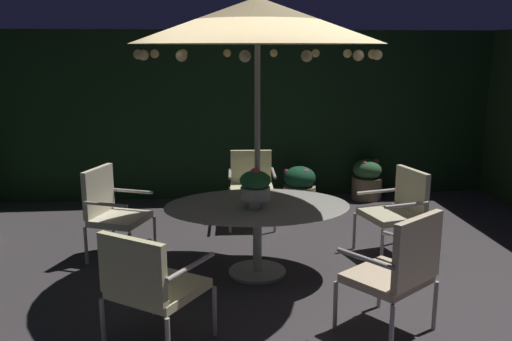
% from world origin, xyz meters
% --- Properties ---
extents(ground_plane, '(8.13, 6.62, 0.02)m').
position_xyz_m(ground_plane, '(0.00, 0.00, -0.01)').
color(ground_plane, '#3C373A').
extents(hedge_backdrop_rear, '(8.13, 0.30, 2.50)m').
position_xyz_m(hedge_backdrop_rear, '(0.00, 3.16, 1.25)').
color(hedge_backdrop_rear, black).
rests_on(hedge_backdrop_rear, ground_plane).
extents(patio_dining_table, '(1.85, 1.33, 0.73)m').
position_xyz_m(patio_dining_table, '(-0.13, 0.06, 0.61)').
color(patio_dining_table, '#B3B7AC').
rests_on(patio_dining_table, ground_plane).
extents(patio_umbrella, '(2.38, 2.38, 2.78)m').
position_xyz_m(patio_umbrella, '(-0.13, 0.06, 2.49)').
color(patio_umbrella, '#BAB3A9').
rests_on(patio_umbrella, ground_plane).
extents(centerpiece_planter, '(0.30, 0.30, 0.40)m').
position_xyz_m(centerpiece_planter, '(-0.16, -0.06, 0.96)').
color(centerpiece_planter, beige).
rests_on(centerpiece_planter, patio_dining_table).
extents(patio_chair_north, '(0.70, 0.73, 0.95)m').
position_xyz_m(patio_chair_north, '(1.47, 0.45, 0.55)').
color(patio_chair_north, '#B8AFA9').
rests_on(patio_chair_north, ground_plane).
extents(patio_chair_northeast, '(0.62, 0.62, 0.94)m').
position_xyz_m(patio_chair_northeast, '(-0.04, 1.70, 0.55)').
color(patio_chair_northeast, '#BBAFA4').
rests_on(patio_chair_northeast, ground_plane).
extents(patio_chair_east, '(0.73, 0.75, 0.99)m').
position_xyz_m(patio_chair_east, '(-1.66, 0.68, 0.56)').
color(patio_chair_east, '#B8B0A8').
rests_on(patio_chair_east, ground_plane).
extents(patio_chair_southeast, '(0.88, 0.87, 0.95)m').
position_xyz_m(patio_chair_southeast, '(-1.07, -1.29, 0.55)').
color(patio_chair_southeast, '#B9AFA8').
rests_on(patio_chair_southeast, ground_plane).
extents(patio_chair_south, '(0.84, 0.83, 1.02)m').
position_xyz_m(patio_chair_south, '(0.85, -1.27, 0.58)').
color(patio_chair_south, '#B4AFAB').
rests_on(patio_chair_south, ground_plane).
extents(potted_plant_front_corner, '(0.48, 0.48, 0.55)m').
position_xyz_m(potted_plant_front_corner, '(0.74, 2.56, 0.28)').
color(potted_plant_front_corner, tan).
rests_on(potted_plant_front_corner, ground_plane).
extents(potted_plant_right_near, '(0.46, 0.46, 0.61)m').
position_xyz_m(potted_plant_right_near, '(1.80, 2.71, 0.30)').
color(potted_plant_right_near, '#7D6B4C').
rests_on(potted_plant_right_near, ground_plane).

